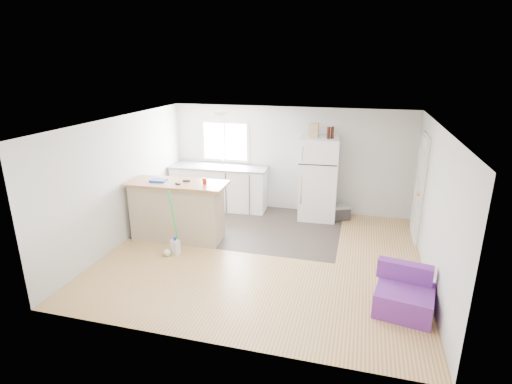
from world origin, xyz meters
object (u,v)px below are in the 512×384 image
kitchen_cabinets (219,187)px  cardboard_box (314,130)px  bottle_left (329,133)px  refrigerator (319,179)px  purple_seat (404,296)px  cooler (340,212)px  blue_tray (158,180)px  cleaner_jug (175,247)px  bottle_right (332,133)px  peninsula (178,210)px  mop (169,244)px  red_cup (205,181)px

kitchen_cabinets → cardboard_box: cardboard_box is taller
kitchen_cabinets → bottle_left: bearing=-6.0°
kitchen_cabinets → refrigerator: 2.37m
purple_seat → cooler: bearing=118.8°
cooler → purple_seat: 3.44m
kitchen_cabinets → blue_tray: bearing=-108.0°
refrigerator → cleaner_jug: refrigerator is taller
bottle_right → kitchen_cabinets: bearing=177.9°
refrigerator → cleaner_jug: (-2.27, -2.49, -0.76)m
cooler → bottle_left: 1.81m
cardboard_box → bottle_left: 0.33m
peninsula → purple_seat: 4.35m
cooler → purple_seat: size_ratio=0.58×
bottle_left → bottle_right: (0.08, 0.05, 0.00)m
blue_tray → kitchen_cabinets: bearing=74.7°
refrigerator → cooler: (0.50, 0.03, -0.74)m
peninsula → mop: (0.15, -0.72, -0.36)m
refrigerator → mop: 3.54m
kitchen_cabinets → refrigerator: refrigerator is taller
bottle_left → red_cup: bearing=-140.8°
refrigerator → cardboard_box: size_ratio=6.05×
kitchen_cabinets → peninsula: bearing=-98.1°
mop → bottle_right: (2.60, 2.50, 1.71)m
peninsula → red_cup: 0.86m
kitchen_cabinets → cleaner_jug: 2.56m
purple_seat → blue_tray: size_ratio=2.90×
peninsula → cardboard_box: size_ratio=6.40×
mop → blue_tray: (-0.50, 0.69, 0.95)m
cooler → mop: (-2.86, -2.59, 0.07)m
peninsula → refrigerator: size_ratio=1.06×
peninsula → blue_tray: (-0.35, -0.03, 0.59)m
red_cup → peninsula: bearing=-177.4°
kitchen_cabinets → bottle_left: (2.50, -0.14, 1.42)m
kitchen_cabinets → purple_seat: (3.93, -3.27, -0.30)m
cooler → bottle_right: size_ratio=2.02×
cooler → red_cup: size_ratio=4.21×
cardboard_box → peninsula: bearing=-142.2°
mop → red_cup: size_ratio=10.65×
cooler → cleaner_jug: cleaner_jug is taller
refrigerator → cleaner_jug: 3.46m
refrigerator → red_cup: 2.67m
kitchen_cabinets → mop: bearing=-93.2°
cooler → mop: size_ratio=0.40×
purple_seat → cleaner_jug: size_ratio=2.62×
cleaner_jug → peninsula: bearing=131.0°
red_cup → bottle_right: (2.17, 1.76, 0.72)m
cleaner_jug → cooler: bearing=63.1°
purple_seat → bottle_left: 3.84m
cooler → blue_tray: bearing=-174.8°
kitchen_cabinets → cooler: 2.86m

